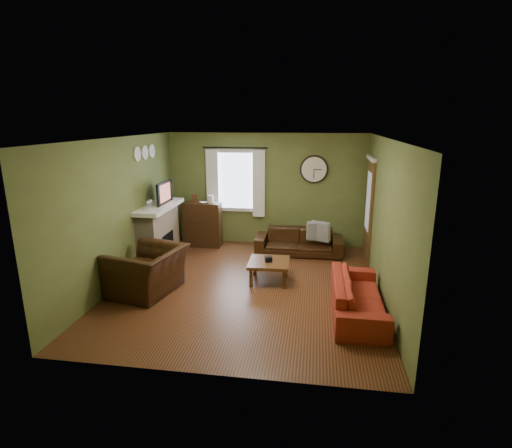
# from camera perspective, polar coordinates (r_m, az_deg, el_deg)

# --- Properties ---
(floor) EXTENTS (4.60, 5.20, 0.00)m
(floor) POSITION_cam_1_polar(r_m,az_deg,el_deg) (7.26, -1.27, -8.81)
(floor) COLOR #532C18
(floor) RESTS_ON ground
(ceiling) EXTENTS (4.60, 5.20, 0.00)m
(ceiling) POSITION_cam_1_polar(r_m,az_deg,el_deg) (6.66, -1.40, 12.14)
(ceiling) COLOR white
(ceiling) RESTS_ON ground
(wall_left) EXTENTS (0.00, 5.20, 2.60)m
(wall_left) POSITION_cam_1_polar(r_m,az_deg,el_deg) (7.58, -18.73, 1.75)
(wall_left) COLOR #5B6932
(wall_left) RESTS_ON ground
(wall_right) EXTENTS (0.00, 5.20, 2.60)m
(wall_right) POSITION_cam_1_polar(r_m,az_deg,el_deg) (6.84, 18.00, 0.46)
(wall_right) COLOR #5B6932
(wall_right) RESTS_ON ground
(wall_back) EXTENTS (4.60, 0.00, 2.60)m
(wall_back) POSITION_cam_1_polar(r_m,az_deg,el_deg) (9.36, 1.41, 4.93)
(wall_back) COLOR #5B6932
(wall_back) RESTS_ON ground
(wall_front) EXTENTS (4.60, 0.00, 2.60)m
(wall_front) POSITION_cam_1_polar(r_m,az_deg,el_deg) (4.42, -7.16, -6.72)
(wall_front) COLOR #5B6932
(wall_front) RESTS_ON ground
(fireplace) EXTENTS (0.40, 1.40, 1.10)m
(fireplace) POSITION_cam_1_polar(r_m,az_deg,el_deg) (8.69, -13.74, -1.37)
(fireplace) COLOR tan
(fireplace) RESTS_ON floor
(firebox) EXTENTS (0.04, 0.60, 0.55)m
(firebox) POSITION_cam_1_polar(r_m,az_deg,el_deg) (8.69, -12.48, -3.01)
(firebox) COLOR black
(firebox) RESTS_ON fireplace
(mantel) EXTENTS (0.58, 1.60, 0.08)m
(mantel) POSITION_cam_1_polar(r_m,az_deg,el_deg) (8.53, -13.80, 2.42)
(mantel) COLOR white
(mantel) RESTS_ON fireplace
(tv) EXTENTS (0.08, 0.60, 0.35)m
(tv) POSITION_cam_1_polar(r_m,az_deg,el_deg) (8.62, -13.39, 4.03)
(tv) COLOR black
(tv) RESTS_ON mantel
(tv_screen) EXTENTS (0.02, 0.62, 0.36)m
(tv_screen) POSITION_cam_1_polar(r_m,az_deg,el_deg) (8.58, -12.92, 4.39)
(tv_screen) COLOR #994C3F
(tv_screen) RESTS_ON mantel
(medallion_left) EXTENTS (0.28, 0.28, 0.03)m
(medallion_left) POSITION_cam_1_polar(r_m,az_deg,el_deg) (8.14, -16.61, 9.57)
(medallion_left) COLOR white
(medallion_left) RESTS_ON wall_left
(medallion_mid) EXTENTS (0.28, 0.28, 0.03)m
(medallion_mid) POSITION_cam_1_polar(r_m,az_deg,el_deg) (8.46, -15.60, 9.82)
(medallion_mid) COLOR white
(medallion_mid) RESTS_ON wall_left
(medallion_right) EXTENTS (0.28, 0.28, 0.03)m
(medallion_right) POSITION_cam_1_polar(r_m,az_deg,el_deg) (8.78, -14.67, 10.05)
(medallion_right) COLOR white
(medallion_right) RESTS_ON wall_left
(window_pane) EXTENTS (1.00, 0.02, 1.30)m
(window_pane) POSITION_cam_1_polar(r_m,az_deg,el_deg) (9.42, -2.85, 6.21)
(window_pane) COLOR silver
(window_pane) RESTS_ON wall_back
(curtain_rod) EXTENTS (0.03, 0.03, 1.50)m
(curtain_rod) POSITION_cam_1_polar(r_m,az_deg,el_deg) (9.24, -3.03, 10.84)
(curtain_rod) COLOR black
(curtain_rod) RESTS_ON wall_back
(curtain_left) EXTENTS (0.28, 0.04, 1.55)m
(curtain_left) POSITION_cam_1_polar(r_m,az_deg,el_deg) (9.46, -6.25, 5.87)
(curtain_left) COLOR white
(curtain_left) RESTS_ON wall_back
(curtain_right) EXTENTS (0.28, 0.04, 1.55)m
(curtain_right) POSITION_cam_1_polar(r_m,az_deg,el_deg) (9.24, 0.40, 5.74)
(curtain_right) COLOR white
(curtain_right) RESTS_ON wall_back
(wall_clock) EXTENTS (0.64, 0.06, 0.64)m
(wall_clock) POSITION_cam_1_polar(r_m,az_deg,el_deg) (9.17, 8.29, 7.73)
(wall_clock) COLOR white
(wall_clock) RESTS_ON wall_back
(door) EXTENTS (0.05, 0.90, 2.10)m
(door) POSITION_cam_1_polar(r_m,az_deg,el_deg) (8.68, 15.80, 1.88)
(door) COLOR brown
(door) RESTS_ON floor
(bookshelf) EXTENTS (0.87, 0.37, 1.03)m
(bookshelf) POSITION_cam_1_polar(r_m,az_deg,el_deg) (9.39, -7.66, -0.07)
(bookshelf) COLOR black
(bookshelf) RESTS_ON floor
(book) EXTENTS (0.24, 0.25, 0.02)m
(book) POSITION_cam_1_polar(r_m,az_deg,el_deg) (9.26, -7.90, 2.54)
(book) COLOR #4C2C14
(book) RESTS_ON bookshelf
(sofa_brown) EXTENTS (1.90, 0.74, 0.55)m
(sofa_brown) POSITION_cam_1_polar(r_m,az_deg,el_deg) (8.88, 6.15, -2.51)
(sofa_brown) COLOR black
(sofa_brown) RESTS_ON floor
(pillow_left) EXTENTS (0.43, 0.29, 0.42)m
(pillow_left) POSITION_cam_1_polar(r_m,az_deg,el_deg) (8.73, 9.16, -1.05)
(pillow_left) COLOR gray
(pillow_left) RESTS_ON sofa_brown
(pillow_right) EXTENTS (0.41, 0.17, 0.40)m
(pillow_right) POSITION_cam_1_polar(r_m,az_deg,el_deg) (8.75, 8.58, -0.98)
(pillow_right) COLOR gray
(pillow_right) RESTS_ON sofa_brown
(sofa_red) EXTENTS (0.75, 1.92, 0.56)m
(sofa_red) POSITION_cam_1_polar(r_m,az_deg,el_deg) (6.41, 14.33, -9.90)
(sofa_red) COLOR maroon
(sofa_red) RESTS_ON floor
(armchair) EXTENTS (1.27, 1.39, 0.78)m
(armchair) POSITION_cam_1_polar(r_m,az_deg,el_deg) (7.13, -15.22, -6.45)
(armchair) COLOR black
(armchair) RESTS_ON floor
(coffee_table) EXTENTS (0.76, 0.76, 0.39)m
(coffee_table) POSITION_cam_1_polar(r_m,az_deg,el_deg) (7.39, 1.86, -6.75)
(coffee_table) COLOR #4C2C14
(coffee_table) RESTS_ON floor
(tissue_box) EXTENTS (0.16, 0.16, 0.10)m
(tissue_box) POSITION_cam_1_polar(r_m,az_deg,el_deg) (7.29, 1.76, -5.32)
(tissue_box) COLOR black
(tissue_box) RESTS_ON coffee_table
(wine_glass_a) EXTENTS (0.07, 0.07, 0.19)m
(wine_glass_a) POSITION_cam_1_polar(r_m,az_deg,el_deg) (8.02, -15.15, 2.53)
(wine_glass_a) COLOR white
(wine_glass_a) RESTS_ON mantel
(wine_glass_b) EXTENTS (0.07, 0.07, 0.19)m
(wine_glass_b) POSITION_cam_1_polar(r_m,az_deg,el_deg) (8.13, -14.81, 2.72)
(wine_glass_b) COLOR white
(wine_glass_b) RESTS_ON mantel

